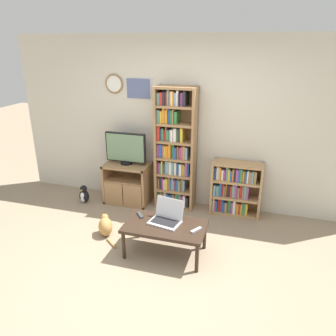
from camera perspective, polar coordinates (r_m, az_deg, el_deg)
The scene contains 12 objects.
ground_plane at distance 3.93m, azimuth -4.18°, elevation -18.08°, with size 18.00×18.00×0.00m, color gray.
wall_back at distance 5.05m, azimuth 3.12°, elevation 7.67°, with size 5.62×0.09×2.60m.
tv_stand at distance 5.37m, azimuth -7.07°, elevation -2.64°, with size 0.72×0.46×0.65m.
television at distance 5.19m, azimuth -7.38°, elevation 3.37°, with size 0.66×0.18×0.51m.
bookshelf_tall at distance 5.01m, azimuth 1.15°, elevation 2.95°, with size 0.61×0.31×1.89m.
bookshelf_short at distance 5.05m, azimuth 11.51°, elevation -3.47°, with size 0.74×0.30×0.83m.
coffee_table at distance 4.05m, azimuth -0.51°, elevation -10.39°, with size 0.99×0.57×0.41m.
laptop at distance 4.07m, azimuth -0.21°, elevation -8.42°, with size 0.42×0.36×0.27m.
remote_near_laptop at distance 3.93m, azimuth 4.94°, elevation -10.69°, with size 0.12×0.16×0.02m.
remote_far_from_laptop at distance 4.23m, azimuth -4.86°, elevation -8.16°, with size 0.13×0.15×0.02m.
cat at distance 4.61m, azimuth -10.83°, elevation -9.88°, with size 0.41×0.43×0.29m.
penguin_figurine at distance 5.55m, azimuth -14.44°, elevation -4.53°, with size 0.16×0.15×0.30m.
Camera 1 is at (1.12, -2.83, 2.49)m, focal length 35.00 mm.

